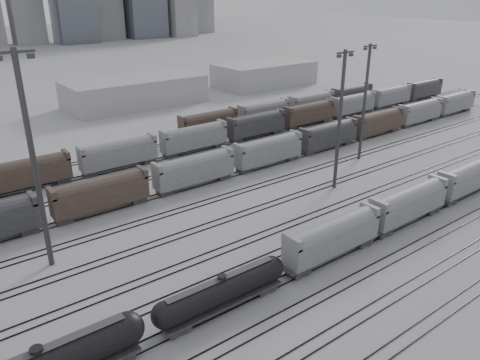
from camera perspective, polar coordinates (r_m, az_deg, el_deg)
ground at (r=67.48m, az=16.08°, el=-7.38°), size 900.00×900.00×0.00m
tracks at (r=77.62m, az=5.88°, el=-2.42°), size 220.00×71.50×0.16m
tank_car_b at (r=51.59m, az=-2.18°, el=-13.35°), size 16.76×2.79×4.14m
hopper_car_a at (r=61.02m, az=11.22°, el=-6.67°), size 14.99×2.98×5.36m
hopper_car_b at (r=72.95m, az=19.85°, el=-2.58°), size 15.21×3.02×5.44m
hopper_car_c at (r=86.94m, az=26.10°, el=0.40°), size 15.06×2.99×5.38m
light_mast_b at (r=59.08m, az=-23.91°, el=2.35°), size 4.28×0.69×26.77m
light_mast_c at (r=79.80m, az=12.08°, el=7.39°), size 3.77×0.60×23.58m
light_mast_d at (r=95.91m, az=14.97°, el=9.40°), size 3.66×0.59×22.90m
bg_string_near at (r=91.58m, az=3.46°, el=3.43°), size 151.00×3.00×5.60m
bg_string_mid at (r=109.42m, az=1.99°, el=6.64°), size 151.00×3.00×5.60m
bg_string_far at (r=126.42m, az=5.91°, el=8.70°), size 66.00×3.00×5.60m
warehouse_mid at (r=144.09m, az=-12.66°, el=10.46°), size 40.00×18.00×8.00m
warehouse_right at (r=170.70m, az=3.00°, el=12.77°), size 35.00×18.00×8.00m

